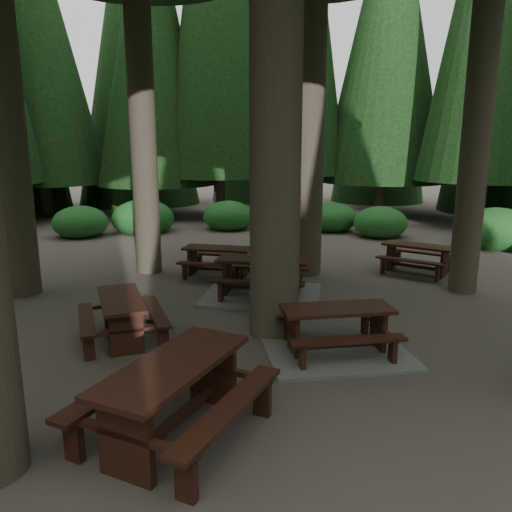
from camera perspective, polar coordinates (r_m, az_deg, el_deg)
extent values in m
plane|color=#554C45|center=(8.52, -3.00, -9.57)|extent=(80.00, 80.00, 0.00)
cube|color=gray|center=(8.14, 9.10, -10.63)|extent=(2.24, 1.86, 0.05)
cube|color=#361510|center=(7.90, 9.28, -5.99)|extent=(1.74, 0.70, 0.06)
cube|color=#361510|center=(8.51, 8.02, -6.62)|extent=(1.73, 0.27, 0.05)
cube|color=#361510|center=(7.48, 10.56, -9.45)|extent=(1.73, 0.27, 0.05)
cube|color=#361510|center=(7.85, 4.32, -8.89)|extent=(0.09, 0.53, 0.69)
cube|color=#361510|center=(7.82, 4.32, -8.50)|extent=(0.10, 1.39, 0.06)
cube|color=#361510|center=(8.25, 13.80, -8.13)|extent=(0.09, 0.53, 0.69)
cube|color=#361510|center=(8.23, 13.82, -7.75)|extent=(0.10, 1.39, 0.06)
cube|color=#361510|center=(8.09, 9.14, -9.67)|extent=(1.44, 0.10, 0.08)
cube|color=#361510|center=(8.61, -15.17, -4.79)|extent=(0.96, 1.79, 0.06)
cube|color=#361510|center=(8.67, -18.80, -6.87)|extent=(0.54, 1.71, 0.05)
cube|color=#361510|center=(8.75, -11.36, -6.24)|extent=(0.54, 1.71, 0.05)
cube|color=#361510|center=(8.09, -14.56, -8.65)|extent=(0.52, 0.17, 0.68)
cube|color=#361510|center=(8.07, -14.58, -8.28)|extent=(1.36, 0.32, 0.06)
cube|color=#361510|center=(9.36, -15.43, -5.75)|extent=(0.52, 0.17, 0.68)
cube|color=#361510|center=(9.35, -15.45, -5.42)|extent=(1.36, 0.32, 0.06)
cube|color=#361510|center=(8.78, -14.97, -8.14)|extent=(0.33, 1.40, 0.08)
cube|color=gray|center=(10.88, 0.71, -4.44)|extent=(2.99, 2.73, 0.05)
cube|color=#361510|center=(10.68, 0.72, -0.45)|extent=(2.07, 1.34, 0.06)
cube|color=#361510|center=(11.37, 1.21, -1.30)|extent=(1.91, 0.88, 0.05)
cube|color=#361510|center=(10.14, 0.17, -3.02)|extent=(1.91, 0.88, 0.05)
cube|color=#361510|center=(10.92, -3.29, -2.43)|extent=(0.27, 0.58, 0.77)
cube|color=#361510|center=(10.90, -3.29, -2.11)|extent=(0.59, 1.49, 0.06)
cube|color=#361510|center=(10.69, 4.81, -2.78)|extent=(0.27, 0.58, 0.77)
cube|color=#361510|center=(10.68, 4.82, -2.44)|extent=(0.59, 1.49, 0.06)
cube|color=#361510|center=(10.83, 0.72, -3.59)|extent=(1.55, 0.61, 0.09)
cube|color=#361510|center=(13.29, 18.03, 1.11)|extent=(1.67, 1.66, 0.06)
cube|color=#361510|center=(13.88, 18.65, 0.35)|extent=(1.37, 1.36, 0.05)
cube|color=#361510|center=(12.82, 17.19, -0.53)|extent=(1.37, 1.36, 0.05)
cube|color=#361510|center=(13.57, 15.19, -0.06)|extent=(0.42, 0.42, 0.68)
cube|color=#361510|center=(13.56, 15.21, 0.17)|extent=(1.02, 1.02, 0.06)
cube|color=#361510|center=(13.19, 20.73, -0.81)|extent=(0.42, 0.42, 0.68)
cube|color=#361510|center=(13.18, 20.75, -0.57)|extent=(1.02, 1.02, 0.06)
cube|color=#361510|center=(13.40, 17.87, -1.14)|extent=(1.06, 1.05, 0.08)
cube|color=#361510|center=(5.65, -9.42, -12.20)|extent=(1.85, 2.15, 0.07)
cube|color=#361510|center=(6.19, -14.70, -13.70)|extent=(1.43, 1.85, 0.06)
cube|color=#361510|center=(5.48, -3.09, -16.94)|extent=(1.43, 1.85, 0.06)
cube|color=#361510|center=(5.29, -14.67, -19.82)|extent=(0.57, 0.44, 0.83)
cube|color=#361510|center=(5.26, -14.72, -19.18)|extent=(1.41, 1.04, 0.07)
cube|color=#361510|center=(6.47, -4.97, -13.13)|extent=(0.57, 0.44, 0.83)
cube|color=#361510|center=(6.44, -4.99, -12.57)|extent=(1.41, 1.04, 0.07)
cube|color=#361510|center=(5.95, -9.18, -17.94)|extent=(1.07, 1.46, 0.09)
cube|color=#361510|center=(12.41, -4.42, 0.87)|extent=(1.80, 1.24, 0.06)
cube|color=#361510|center=(12.99, -3.68, 0.16)|extent=(1.64, 0.86, 0.05)
cube|color=#361510|center=(11.95, -5.18, -0.97)|extent=(1.64, 0.86, 0.05)
cube|color=#361510|center=(12.70, -7.29, -0.60)|extent=(0.26, 0.50, 0.67)
cube|color=#361510|center=(12.68, -7.30, -0.35)|extent=(0.59, 1.28, 0.06)
cube|color=#361510|center=(12.31, -1.40, -0.92)|extent=(0.26, 0.50, 0.67)
cube|color=#361510|center=(12.30, -1.41, -0.67)|extent=(0.59, 1.28, 0.06)
cube|color=#361510|center=(12.53, -4.38, -1.50)|extent=(1.32, 0.60, 0.07)
ellipsoid|color=#1F5A20|center=(17.87, 25.78, 2.29)|extent=(2.42, 2.42, 1.49)
ellipsoid|color=#1F5A20|center=(18.31, 14.00, 3.40)|extent=(1.90, 1.90, 1.17)
ellipsoid|color=#1F5A20|center=(19.20, 8.69, 4.04)|extent=(1.84, 1.84, 1.13)
ellipsoid|color=#1F5A20|center=(19.42, -3.18, 4.26)|extent=(1.95, 1.95, 1.20)
ellipsoid|color=#1F5A20|center=(19.28, -12.78, 3.91)|extent=(2.31, 2.31, 1.42)
ellipsoid|color=#1F5A20|center=(18.89, -19.42, 3.33)|extent=(1.93, 1.93, 1.19)
cone|color=black|center=(24.86, 14.94, 23.87)|extent=(5.73, 5.73, 13.48)
cone|color=black|center=(23.68, -11.93, 23.75)|extent=(5.17, 5.17, 12.91)
cone|color=black|center=(25.68, -24.31, 22.55)|extent=(5.82, 5.82, 13.26)
cone|color=black|center=(30.69, 14.55, 24.08)|extent=(5.26, 5.26, 19.02)
cone|color=black|center=(30.28, 0.14, 21.85)|extent=(5.34, 5.34, 16.14)
cone|color=black|center=(29.22, -13.87, 22.55)|extent=(6.57, 6.57, 16.86)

